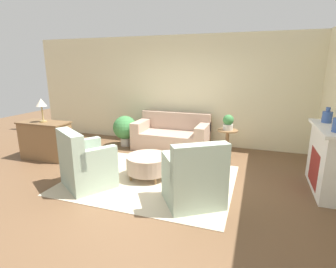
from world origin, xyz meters
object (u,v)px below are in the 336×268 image
(ottoman_table, at_px, (148,164))
(armchair_right, at_px, (194,180))
(side_table, at_px, (227,139))
(armchair_left, at_px, (85,165))
(table_lamp, at_px, (41,104))
(dresser, at_px, (46,140))
(vase_mantel_near, at_px, (327,117))
(couch, at_px, (172,136))
(potted_plant_floor, at_px, (125,128))
(potted_plant_on_side_table, at_px, (228,122))

(ottoman_table, bearing_deg, armchair_right, -33.26)
(side_table, bearing_deg, armchair_left, -132.22)
(armchair_left, xyz_separation_m, ottoman_table, (0.88, 0.68, -0.11))
(table_lamp, bearing_deg, dresser, 0.00)
(side_table, height_order, vase_mantel_near, vase_mantel_near)
(couch, distance_m, dresser, 2.95)
(couch, bearing_deg, potted_plant_floor, -170.93)
(side_table, bearing_deg, dresser, -159.87)
(vase_mantel_near, distance_m, potted_plant_floor, 4.50)
(armchair_left, xyz_separation_m, vase_mantel_near, (3.85, 1.52, 0.81))
(couch, distance_m, vase_mantel_near, 3.42)
(vase_mantel_near, xyz_separation_m, table_lamp, (-5.57, -0.59, 0.04))
(couch, height_order, armchair_right, armchair_right)
(armchair_right, xyz_separation_m, potted_plant_floor, (-2.42, 2.39, 0.07))
(dresser, height_order, potted_plant_floor, dresser)
(vase_mantel_near, bearing_deg, couch, 161.15)
(armchair_right, distance_m, potted_plant_floor, 3.40)
(side_table, xyz_separation_m, potted_plant_on_side_table, (-0.00, -0.00, 0.39))
(armchair_left, bearing_deg, side_table, 47.78)
(couch, xyz_separation_m, vase_mantel_near, (3.13, -1.07, 0.88))
(table_lamp, bearing_deg, armchair_right, -14.36)
(vase_mantel_near, distance_m, potted_plant_on_side_table, 1.95)
(potted_plant_on_side_table, relative_size, table_lamp, 0.67)
(potted_plant_on_side_table, xyz_separation_m, table_lamp, (-3.84, -1.41, 0.42))
(table_lamp, bearing_deg, potted_plant_on_side_table, 20.13)
(side_table, height_order, dresser, dresser)
(ottoman_table, bearing_deg, side_table, 53.08)
(armchair_right, xyz_separation_m, dresser, (-3.64, 0.93, 0.05))
(ottoman_table, bearing_deg, table_lamp, 174.52)
(armchair_right, height_order, ottoman_table, armchair_right)
(dresser, distance_m, potted_plant_floor, 1.90)
(ottoman_table, relative_size, table_lamp, 1.55)
(potted_plant_on_side_table, bearing_deg, side_table, 45.00)
(armchair_left, distance_m, vase_mantel_near, 4.22)
(dresser, bearing_deg, armchair_left, -28.46)
(couch, distance_m, ottoman_table, 1.91)
(vase_mantel_near, relative_size, potted_plant_on_side_table, 0.77)
(couch, bearing_deg, dresser, -145.87)
(ottoman_table, xyz_separation_m, dresser, (-2.60, 0.25, 0.16))
(dresser, distance_m, vase_mantel_near, 5.65)
(armchair_left, relative_size, dresser, 0.96)
(side_table, xyz_separation_m, vase_mantel_near, (1.73, -0.82, 0.77))
(armchair_left, bearing_deg, vase_mantel_near, 21.52)
(armchair_left, bearing_deg, ottoman_table, 37.86)
(ottoman_table, height_order, table_lamp, table_lamp)
(dresser, bearing_deg, potted_plant_on_side_table, 20.13)
(dresser, height_order, table_lamp, table_lamp)
(armchair_right, bearing_deg, dresser, 165.64)
(dresser, relative_size, table_lamp, 2.17)
(side_table, relative_size, potted_plant_floor, 0.81)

